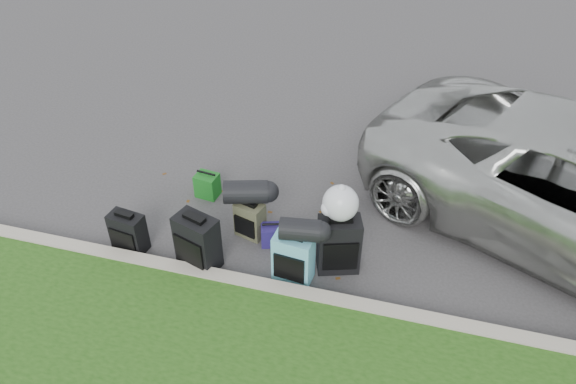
% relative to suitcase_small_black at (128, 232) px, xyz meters
% --- Properties ---
extents(ground, '(120.00, 120.00, 0.00)m').
position_rel_suitcase_small_black_xyz_m(ground, '(1.88, 0.73, -0.26)').
color(ground, '#383535').
rests_on(ground, ground).
extents(curb, '(120.00, 0.18, 0.15)m').
position_rel_suitcase_small_black_xyz_m(curb, '(1.88, -0.27, -0.19)').
color(curb, '#9E937F').
rests_on(curb, ground).
extents(suitcase_small_black, '(0.45, 0.29, 0.53)m').
position_rel_suitcase_small_black_xyz_m(suitcase_small_black, '(0.00, 0.00, 0.00)').
color(suitcase_small_black, black).
rests_on(suitcase_small_black, ground).
extents(suitcase_large_black_left, '(0.57, 0.44, 0.72)m').
position_rel_suitcase_small_black_xyz_m(suitcase_large_black_left, '(0.93, -0.03, 0.09)').
color(suitcase_large_black_left, black).
rests_on(suitcase_large_black_left, ground).
extents(suitcase_olive, '(0.41, 0.31, 0.49)m').
position_rel_suitcase_small_black_xyz_m(suitcase_olive, '(1.36, 0.63, -0.02)').
color(suitcase_olive, '#3A3A27').
rests_on(suitcase_olive, ground).
extents(suitcase_teal, '(0.47, 0.31, 0.64)m').
position_rel_suitcase_small_black_xyz_m(suitcase_teal, '(2.08, 0.05, 0.06)').
color(suitcase_teal, teal).
rests_on(suitcase_teal, ground).
extents(suitcase_large_black_right, '(0.56, 0.43, 0.74)m').
position_rel_suitcase_small_black_xyz_m(suitcase_large_black_right, '(2.55, 0.35, 0.10)').
color(suitcase_large_black_right, black).
rests_on(suitcase_large_black_right, ground).
extents(tote_green, '(0.33, 0.28, 0.34)m').
position_rel_suitcase_small_black_xyz_m(tote_green, '(0.53, 1.24, -0.09)').
color(tote_green, '#16661B').
rests_on(tote_green, ground).
extents(tote_navy, '(0.31, 0.27, 0.28)m').
position_rel_suitcase_small_black_xyz_m(tote_navy, '(1.67, 0.54, -0.12)').
color(tote_navy, navy).
rests_on(tote_navy, ground).
extents(duffel_left, '(0.61, 0.43, 0.29)m').
position_rel_suitcase_small_black_xyz_m(duffel_left, '(1.31, 0.69, 0.37)').
color(duffel_left, black).
rests_on(duffel_left, suitcase_olive).
extents(duffel_right, '(0.49, 0.32, 0.26)m').
position_rel_suitcase_small_black_xyz_m(duffel_right, '(2.15, 0.06, 0.50)').
color(duffel_right, black).
rests_on(duffel_right, suitcase_teal).
extents(trash_bag, '(0.41, 0.41, 0.41)m').
position_rel_suitcase_small_black_xyz_m(trash_bag, '(2.52, 0.42, 0.68)').
color(trash_bag, silver).
rests_on(trash_bag, suitcase_large_black_right).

